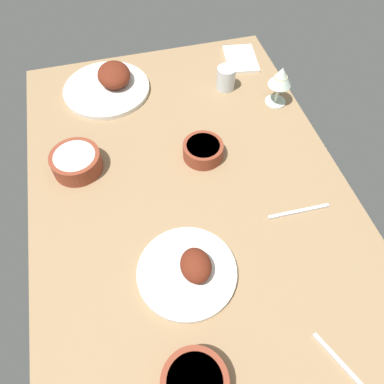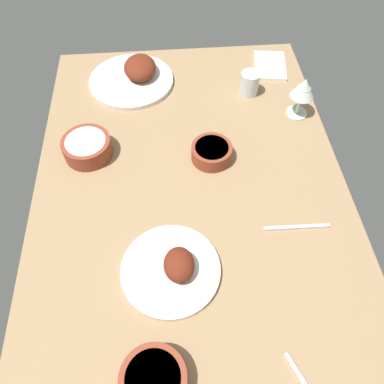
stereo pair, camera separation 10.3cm
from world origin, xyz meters
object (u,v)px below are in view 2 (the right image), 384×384
(bowl_cream, at_px, (87,147))
(water_tumbler, at_px, (249,83))
(folded_napkin, at_px, (270,66))
(bowl_sauce, at_px, (212,152))
(plate_far_side, at_px, (135,75))
(bowl_soup, at_px, (154,380))
(plate_center_main, at_px, (173,269))
(wine_glass, at_px, (303,90))
(spoon_loose, at_px, (297,227))

(bowl_cream, relative_size, water_tumbler, 1.84)
(folded_napkin, bearing_deg, bowl_cream, 120.42)
(bowl_sauce, xyz_separation_m, water_tumbler, (0.29, -0.16, 0.01))
(plate_far_side, height_order, bowl_soup, plate_far_side)
(plate_far_side, distance_m, bowl_sauce, 0.45)
(bowl_soup, relative_size, folded_napkin, 0.84)
(plate_center_main, distance_m, wine_glass, 0.69)
(bowl_sauce, height_order, wine_glass, wine_glass)
(plate_center_main, bearing_deg, bowl_cream, 30.17)
(plate_center_main, distance_m, water_tumbler, 0.71)
(bowl_cream, distance_m, water_tumbler, 0.59)
(bowl_soup, distance_m, wine_glass, 0.92)
(bowl_cream, xyz_separation_m, wine_glass, (0.12, -0.68, 0.07))
(bowl_soup, xyz_separation_m, wine_glass, (0.77, -0.49, 0.07))
(bowl_soup, xyz_separation_m, bowl_cream, (0.65, 0.18, 0.00))
(folded_napkin, xyz_separation_m, spoon_loose, (-0.69, 0.07, -0.00))
(plate_far_side, xyz_separation_m, folded_napkin, (0.04, -0.50, -0.02))
(bowl_sauce, relative_size, water_tumbler, 1.53)
(bowl_soup, distance_m, folded_napkin, 1.12)
(bowl_soup, relative_size, wine_glass, 0.99)
(plate_center_main, xyz_separation_m, plate_far_side, (0.74, 0.10, 0.01))
(bowl_soup, xyz_separation_m, folded_napkin, (1.03, -0.46, -0.02))
(water_tumbler, height_order, spoon_loose, water_tumbler)
(wine_glass, bearing_deg, spoon_loose, 166.13)
(plate_far_side, bearing_deg, wine_glass, -111.87)
(bowl_cream, height_order, bowl_sauce, bowl_cream)
(water_tumbler, bearing_deg, bowl_sauce, 150.39)
(plate_center_main, distance_m, plate_far_side, 0.75)
(bowl_cream, bearing_deg, spoon_loose, -118.53)
(plate_far_side, height_order, folded_napkin, plate_far_side)
(water_tumbler, xyz_separation_m, spoon_loose, (-0.55, -0.04, -0.04))
(water_tumbler, bearing_deg, bowl_cream, 114.16)
(bowl_cream, relative_size, wine_glass, 1.04)
(bowl_cream, xyz_separation_m, folded_napkin, (0.38, -0.64, -0.03))
(bowl_cream, bearing_deg, plate_far_side, -22.62)
(water_tumbler, bearing_deg, bowl_soup, 158.49)
(bowl_soup, relative_size, bowl_cream, 0.94)
(bowl_soup, height_order, water_tumbler, water_tumbler)
(bowl_sauce, distance_m, folded_napkin, 0.50)
(folded_napkin, bearing_deg, bowl_sauce, 147.63)
(plate_center_main, xyz_separation_m, folded_napkin, (0.78, -0.40, -0.01))
(plate_center_main, height_order, folded_napkin, plate_center_main)
(water_tumbler, height_order, folded_napkin, water_tumbler)
(folded_napkin, bearing_deg, plate_far_side, 94.36)
(wine_glass, height_order, folded_napkin, wine_glass)
(plate_center_main, xyz_separation_m, bowl_cream, (0.41, 0.24, 0.01))
(bowl_cream, xyz_separation_m, water_tumbler, (0.24, -0.53, 0.01))
(plate_far_side, relative_size, water_tumbler, 3.76)
(plate_far_side, bearing_deg, bowl_cream, 157.38)
(bowl_sauce, relative_size, folded_napkin, 0.74)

